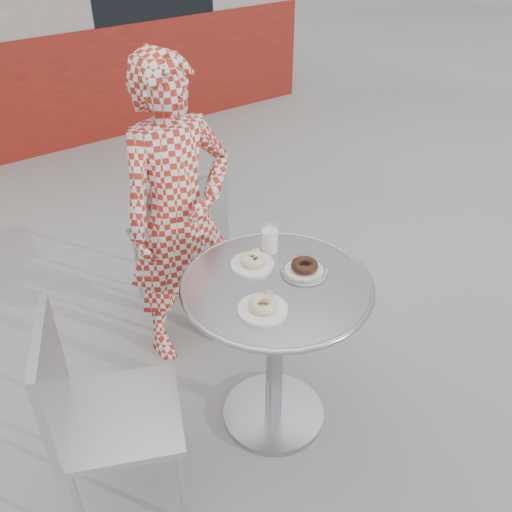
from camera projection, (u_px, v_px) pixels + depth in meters
ground at (267, 420)px, 2.70m from camera, size 60.00×60.00×0.00m
bistro_table at (276, 320)px, 2.38m from camera, size 0.79×0.79×0.79m
chair_far at (180, 268)px, 3.23m from camera, size 0.48×0.49×0.91m
chair_left at (124, 449)px, 2.23m from camera, size 0.58×0.58×0.92m
seated_person at (179, 217)px, 2.72m from camera, size 0.58×0.39×1.57m
plate_far at (253, 261)px, 2.37m from camera, size 0.18×0.18×0.05m
plate_near at (263, 306)px, 2.13m from camera, size 0.19×0.19×0.05m
plate_checker at (304, 269)px, 2.33m from camera, size 0.20×0.20×0.05m
milk_cup at (270, 240)px, 2.43m from camera, size 0.08×0.08×0.12m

